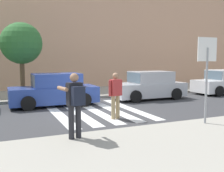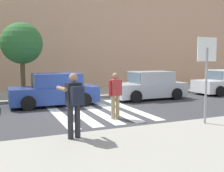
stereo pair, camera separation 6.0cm
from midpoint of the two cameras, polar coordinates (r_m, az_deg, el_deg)
The scene contains 15 objects.
ground_plane at distance 11.15m, azimuth -3.10°, elevation -5.66°, with size 120.00×120.00×0.00m, color #38383A.
sidewalk_near at distance 5.93m, azimuth 18.84°, elevation -15.77°, with size 60.00×6.00×0.14m, color #9E998C.
sidewalk_far at distance 16.82m, azimuth -10.15°, elevation -1.59°, with size 60.00×4.80×0.14m, color #9E998C.
building_facade_far at distance 21.06m, azimuth -13.10°, elevation 10.12°, with size 56.00×4.00×7.69m, color tan.
crosswalk_stripe_0 at distance 10.91m, azimuth -11.43°, elevation -6.01°, with size 0.44×5.20×0.01m, color silver.
crosswalk_stripe_1 at distance 11.09m, azimuth -7.36°, elevation -5.74°, with size 0.44×5.20×0.01m, color silver.
crosswalk_stripe_2 at distance 11.33m, azimuth -3.45°, elevation -5.45°, with size 0.44×5.20×0.01m, color silver.
crosswalk_stripe_3 at distance 11.62m, azimuth 0.28°, elevation -5.16°, with size 0.44×5.20×0.01m, color silver.
crosswalk_stripe_4 at distance 11.95m, azimuth 3.81°, elevation -4.86°, with size 0.44×5.20×0.01m, color silver.
stop_sign at distance 8.93m, azimuth 20.09°, elevation 5.14°, with size 0.76×0.08×2.78m.
photographer_with_backpack at distance 6.88m, azimuth -8.01°, elevation -3.03°, with size 0.65×0.89×1.72m.
pedestrian_crossing at distance 9.72m, azimuth 0.91°, elevation -1.53°, with size 0.57×0.29×1.72m.
parked_car_blue at distance 12.88m, azimuth -12.21°, elevation -0.96°, with size 4.10×1.92×1.55m.
parked_car_silver at distance 14.81m, azimuth 8.25°, elevation -0.02°, with size 4.10×1.92×1.55m.
street_tree_center at distance 14.59m, azimuth -18.93°, elevation 8.71°, with size 2.15×2.15×3.99m.
Camera 2 is at (-3.72, -10.27, 2.22)m, focal length 42.00 mm.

